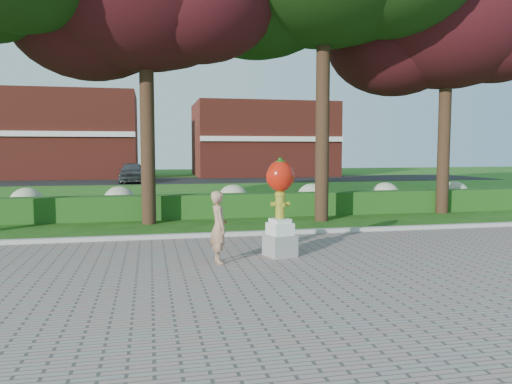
# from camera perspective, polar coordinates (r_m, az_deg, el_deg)

# --- Properties ---
(ground) EXTENTS (100.00, 100.00, 0.00)m
(ground) POSITION_cam_1_polar(r_m,az_deg,el_deg) (10.28, -0.78, -8.12)
(ground) COLOR #214B12
(ground) RESTS_ON ground
(walkway) EXTENTS (40.00, 14.00, 0.04)m
(walkway) POSITION_cam_1_polar(r_m,az_deg,el_deg) (6.55, 6.33, -15.60)
(walkway) COLOR gray
(walkway) RESTS_ON ground
(curb) EXTENTS (40.00, 0.18, 0.15)m
(curb) POSITION_cam_1_polar(r_m,az_deg,el_deg) (13.16, -3.35, -4.92)
(curb) COLOR #ADADA5
(curb) RESTS_ON ground
(lawn_hedge) EXTENTS (24.00, 0.70, 0.80)m
(lawn_hedge) POSITION_cam_1_polar(r_m,az_deg,el_deg) (17.04, -5.39, -1.60)
(lawn_hedge) COLOR #174A15
(lawn_hedge) RESTS_ON ground
(hydrangea_row) EXTENTS (20.10, 1.10, 0.99)m
(hydrangea_row) POSITION_cam_1_polar(r_m,az_deg,el_deg) (18.09, -3.97, -0.74)
(hydrangea_row) COLOR beige
(hydrangea_row) RESTS_ON ground
(street) EXTENTS (50.00, 8.00, 0.02)m
(street) POSITION_cam_1_polar(r_m,az_deg,el_deg) (37.94, -9.08, 1.31)
(street) COLOR black
(street) RESTS_ON ground
(building_left) EXTENTS (14.00, 8.00, 7.00)m
(building_left) POSITION_cam_1_polar(r_m,az_deg,el_deg) (44.57, -22.58, 6.01)
(building_left) COLOR maroon
(building_left) RESTS_ON ground
(building_right) EXTENTS (12.00, 8.00, 6.40)m
(building_right) POSITION_cam_1_polar(r_m,az_deg,el_deg) (44.95, 0.74, 5.98)
(building_right) COLOR maroon
(building_right) RESTS_ON ground
(tree_far_right) EXTENTS (7.88, 6.72, 10.21)m
(tree_far_right) POSITION_cam_1_polar(r_m,az_deg,el_deg) (19.95, 20.70, 18.05)
(tree_far_right) COLOR black
(tree_far_right) RESTS_ON ground
(hydrant_sculpture) EXTENTS (0.70, 0.70, 2.10)m
(hydrant_sculpture) POSITION_cam_1_polar(r_m,az_deg,el_deg) (10.60, 2.78, -1.42)
(hydrant_sculpture) COLOR gray
(hydrant_sculpture) RESTS_ON walkway
(woman) EXTENTS (0.40, 0.56, 1.46)m
(woman) POSITION_cam_1_polar(r_m,az_deg,el_deg) (10.01, -4.28, -4.01)
(woman) COLOR #A57C5E
(woman) RESTS_ON walkway
(parked_car) EXTENTS (1.72, 4.26, 1.45)m
(parked_car) POSITION_cam_1_polar(r_m,az_deg,el_deg) (35.99, -14.00, 2.21)
(parked_car) COLOR #3A3C41
(parked_car) RESTS_ON street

